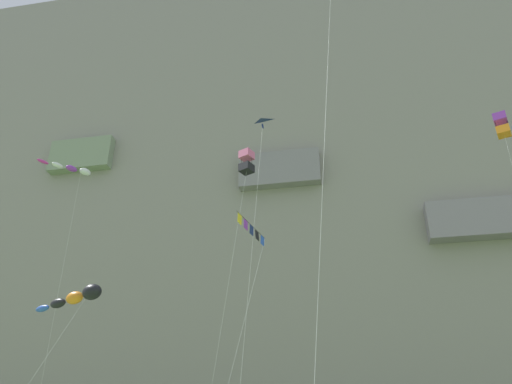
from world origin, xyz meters
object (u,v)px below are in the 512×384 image
kite_delta_high_left (260,139)px  kite_windsock_low_right (73,169)px  kite_box_near_cliff (246,162)px  kite_box_upper_left (502,126)px  kite_banner_mid_center (250,239)px  kite_windsock_mid_left (76,297)px

kite_delta_high_left → kite_windsock_low_right: bearing=157.4°
kite_box_near_cliff → kite_box_upper_left: bearing=12.1°
kite_box_near_cliff → kite_banner_mid_center: size_ratio=1.56×
kite_box_upper_left → kite_banner_mid_center: size_ratio=1.82×
kite_delta_high_left → kite_windsock_mid_left: (-11.56, 0.54, -9.93)m
kite_box_upper_left → kite_windsock_mid_left: (-28.86, -6.20, -13.51)m
kite_windsock_low_right → kite_windsock_mid_left: bearing=-47.4°
kite_delta_high_left → kite_banner_mid_center: kite_delta_high_left is taller
kite_banner_mid_center → kite_box_near_cliff: bearing=104.5°
kite_windsock_low_right → kite_banner_mid_center: kite_windsock_low_right is taller
kite_delta_high_left → kite_banner_mid_center: 8.29m
kite_banner_mid_center → kite_windsock_mid_left: size_ratio=1.19×
kite_banner_mid_center → kite_windsock_low_right: bearing=151.8°
kite_delta_high_left → kite_box_upper_left: kite_box_upper_left is taller
kite_windsock_low_right → kite_windsock_mid_left: kite_windsock_low_right is taller
kite_box_near_cliff → kite_delta_high_left: 3.07m
kite_box_upper_left → kite_windsock_mid_left: bearing=-167.9°
kite_delta_high_left → kite_box_upper_left: (17.29, 6.73, 3.58)m
kite_box_near_cliff → kite_box_upper_left: (18.73, 4.02, 3.61)m
kite_windsock_mid_left → kite_box_near_cliff: bearing=12.1°
kite_windsock_low_right → kite_box_upper_left: bearing=-1.2°
kite_delta_high_left → kite_windsock_mid_left: 15.25m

